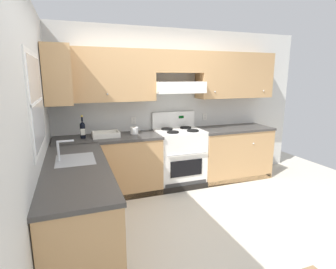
{
  "coord_description": "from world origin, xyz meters",
  "views": [
    {
      "loc": [
        -1.25,
        -2.7,
        1.78
      ],
      "look_at": [
        -0.02,
        0.7,
        1.0
      ],
      "focal_mm": 28.71,
      "sensor_mm": 36.0,
      "label": 1
    }
  ],
  "objects_px": {
    "wine_bottle": "(83,129)",
    "bowl": "(106,135)",
    "stove": "(179,157)",
    "paper_towel_roll": "(134,130)"
  },
  "relations": [
    {
      "from": "wine_bottle",
      "to": "paper_towel_roll",
      "type": "distance_m",
      "value": 0.77
    },
    {
      "from": "stove",
      "to": "wine_bottle",
      "type": "height_order",
      "value": "wine_bottle"
    },
    {
      "from": "wine_bottle",
      "to": "bowl",
      "type": "relative_size",
      "value": 0.86
    },
    {
      "from": "bowl",
      "to": "paper_towel_roll",
      "type": "height_order",
      "value": "paper_towel_roll"
    },
    {
      "from": "paper_towel_roll",
      "to": "bowl",
      "type": "bearing_deg",
      "value": -171.14
    },
    {
      "from": "wine_bottle",
      "to": "bowl",
      "type": "distance_m",
      "value": 0.34
    },
    {
      "from": "bowl",
      "to": "stove",
      "type": "bearing_deg",
      "value": -0.07
    },
    {
      "from": "wine_bottle",
      "to": "paper_towel_roll",
      "type": "bearing_deg",
      "value": 4.12
    },
    {
      "from": "stove",
      "to": "wine_bottle",
      "type": "bearing_deg",
      "value": 179.4
    },
    {
      "from": "wine_bottle",
      "to": "paper_towel_roll",
      "type": "relative_size",
      "value": 2.69
    }
  ]
}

